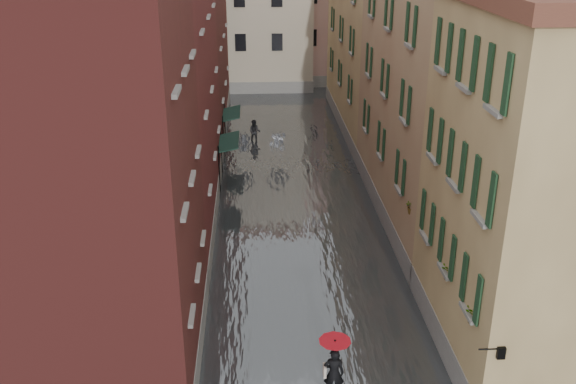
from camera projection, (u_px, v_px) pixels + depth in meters
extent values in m
plane|color=#565759|center=(315.00, 322.00, 23.52)|extent=(120.00, 120.00, 0.00)
cube|color=#474B4E|center=(293.00, 186.00, 35.45)|extent=(10.00, 60.00, 0.20)
cube|color=maroon|center=(87.00, 183.00, 18.80)|extent=(6.00, 8.00, 13.00)
cube|color=#5C211D|center=(144.00, 97.00, 29.02)|extent=(6.00, 14.00, 12.50)
cube|color=maroon|center=(177.00, 30.00, 42.53)|extent=(6.00, 16.00, 14.00)
cube|color=#977B4E|center=(549.00, 196.00, 19.82)|extent=(6.00, 8.00, 11.50)
cube|color=tan|center=(449.00, 88.00, 29.65)|extent=(6.00, 14.00, 13.00)
cube|color=#977B4E|center=(385.00, 46.00, 43.74)|extent=(6.00, 16.00, 11.50)
cube|color=#B4A98F|center=(240.00, 10.00, 55.82)|extent=(12.00, 9.00, 13.00)
cube|color=tan|center=(340.00, 13.00, 58.32)|extent=(10.00, 9.00, 12.00)
cube|color=black|center=(229.00, 142.00, 34.88)|extent=(1.09, 3.01, 0.31)
cylinder|color=black|center=(219.00, 171.00, 33.92)|extent=(0.06, 0.06, 2.80)
cylinder|color=black|center=(222.00, 153.00, 36.69)|extent=(0.06, 0.06, 2.80)
cube|color=black|center=(231.00, 113.00, 40.07)|extent=(1.09, 2.93, 0.31)
cylinder|color=black|center=(223.00, 138.00, 39.14)|extent=(0.06, 0.06, 2.80)
cylinder|color=black|center=(225.00, 124.00, 41.84)|extent=(0.06, 0.06, 2.80)
cylinder|color=black|center=(490.00, 349.00, 17.01)|extent=(0.60, 0.05, 0.05)
cube|color=black|center=(500.00, 352.00, 17.06)|extent=(0.22, 0.22, 0.35)
cube|color=beige|center=(500.00, 352.00, 17.06)|extent=(0.14, 0.14, 0.24)
cube|color=brown|center=(474.00, 315.00, 18.38)|extent=(0.22, 0.85, 0.18)
imported|color=#265926|center=(476.00, 303.00, 18.21)|extent=(0.59, 0.51, 0.66)
cube|color=brown|center=(450.00, 272.00, 20.64)|extent=(0.22, 0.85, 0.18)
imported|color=#265926|center=(451.00, 261.00, 20.47)|extent=(0.59, 0.51, 0.66)
cube|color=brown|center=(413.00, 208.00, 25.29)|extent=(0.22, 0.85, 0.18)
imported|color=#265926|center=(413.00, 198.00, 25.13)|extent=(0.59, 0.51, 0.66)
imported|color=black|center=(334.00, 373.00, 19.53)|extent=(0.68, 0.48, 1.75)
cube|color=beige|center=(325.00, 370.00, 19.53)|extent=(0.08, 0.30, 0.38)
cylinder|color=black|center=(334.00, 360.00, 19.34)|extent=(0.02, 0.02, 1.00)
cone|color=#B00B17|center=(335.00, 345.00, 19.12)|extent=(0.99, 0.99, 0.28)
imported|color=black|center=(255.00, 132.00, 42.31)|extent=(0.87, 0.73, 1.60)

